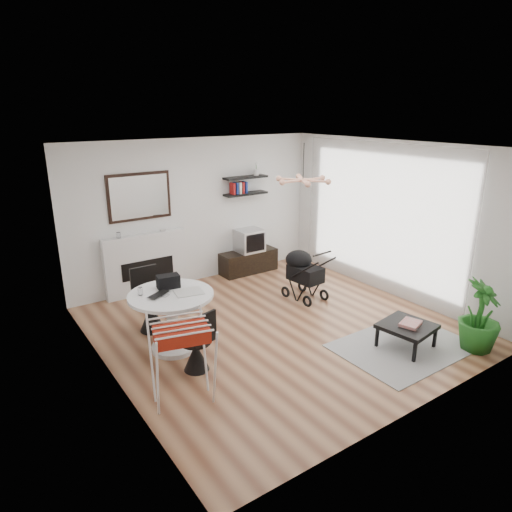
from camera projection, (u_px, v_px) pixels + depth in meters
floor at (276, 326)px, 7.01m from camera, size 5.00×5.00×0.00m
ceiling at (279, 147)px, 6.17m from camera, size 5.00×5.00×0.00m
wall_back at (197, 211)px, 8.55m from camera, size 5.00×0.00×5.00m
wall_left at (104, 277)px, 5.24m from camera, size 0.00×5.00×5.00m
wall_right at (392, 219)px, 7.94m from camera, size 0.00×5.00×5.00m
sheer_curtain at (379, 218)px, 8.04m from camera, size 0.04×3.60×2.60m
fireplace at (145, 256)px, 8.10m from camera, size 1.50×0.17×2.16m
shelf_lower at (246, 194)px, 8.91m from camera, size 0.90×0.25×0.04m
shelf_upper at (246, 177)px, 8.81m from camera, size 0.90×0.25×0.04m
pendant_lamp at (303, 180)px, 6.95m from camera, size 0.90×0.90×0.10m
tv_console at (249, 262)px, 9.27m from camera, size 1.19×0.42×0.45m
crt_tv at (249, 240)px, 9.14m from camera, size 0.51×0.45×0.45m
dining_table at (172, 313)px, 6.18m from camera, size 1.14×1.14×0.84m
laptop at (162, 296)px, 6.00m from camera, size 0.39×0.35×0.03m
black_bag at (168, 281)px, 6.27m from camera, size 0.33×0.23×0.18m
newspaper at (189, 292)px, 6.14m from camera, size 0.42×0.37×0.01m
drinking_glass at (140, 291)px, 6.03m from camera, size 0.06×0.06×0.11m
chair_far at (151, 311)px, 6.82m from camera, size 0.46×0.46×0.96m
chair_near at (197, 351)px, 5.77m from camera, size 0.43×0.44×0.84m
drying_rack at (182, 361)px, 5.06m from camera, size 0.80×0.76×1.00m
stroller at (303, 276)px, 7.97m from camera, size 0.54×0.80×0.94m
rug at (403, 346)px, 6.41m from camera, size 1.85×1.34×0.01m
coffee_table at (407, 327)px, 6.31m from camera, size 0.76×0.76×0.34m
magazines at (411, 323)px, 6.28m from camera, size 0.36×0.32×0.04m
potted_plant at (480, 316)px, 6.21m from camera, size 0.72×0.72×1.00m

